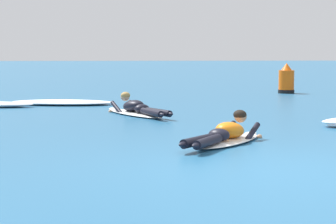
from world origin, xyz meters
TOP-DOWN VIEW (x-y plane):
  - ground_plane at (0.00, 10.00)m, footprint 120.00×120.00m
  - surfer_near at (-0.19, 2.22)m, footprint 1.69×2.24m
  - surfer_far at (-1.51, 6.69)m, footprint 1.58×2.62m
  - whitewater_mid_left at (-3.43, 9.57)m, footprint 2.86×1.44m
  - channel_marker_buoy at (3.62, 13.51)m, footprint 0.54×0.54m

SIDE VIEW (x-z plane):
  - ground_plane at x=0.00m, z-range 0.00..0.00m
  - whitewater_mid_left at x=-3.43m, z-range 0.00..0.12m
  - surfer_far at x=-1.51m, z-range -0.13..0.40m
  - surfer_near at x=-0.19m, z-range -0.13..0.41m
  - channel_marker_buoy at x=3.62m, z-range -0.10..0.90m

